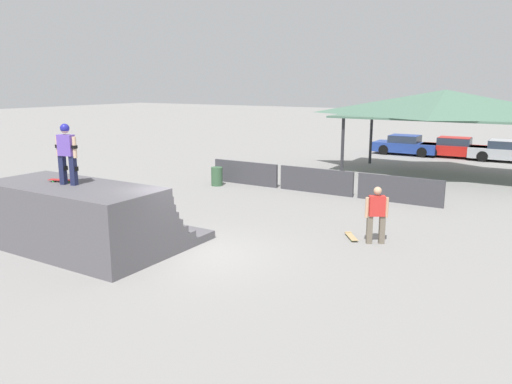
{
  "coord_description": "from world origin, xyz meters",
  "views": [
    {
      "loc": [
        8.2,
        -10.19,
        4.59
      ],
      "look_at": [
        -0.31,
        3.71,
        1.03
      ],
      "focal_mm": 35.0,
      "sensor_mm": 36.0,
      "label": 1
    }
  ],
  "objects_px": {
    "parked_car_blue": "(406,145)",
    "parked_car_red": "(455,148)",
    "skateboard_on_ground": "(351,236)",
    "bystander_walking": "(377,212)",
    "trash_bin": "(217,176)",
    "skater_on_deck": "(66,150)",
    "skateboard_on_deck": "(63,180)",
    "parked_car_silver": "(509,152)"
  },
  "relations": [
    {
      "from": "skateboard_on_deck",
      "to": "trash_bin",
      "type": "relative_size",
      "value": 0.97
    },
    {
      "from": "skater_on_deck",
      "to": "parked_car_silver",
      "type": "distance_m",
      "value": 25.96
    },
    {
      "from": "skater_on_deck",
      "to": "skateboard_on_deck",
      "type": "xyz_separation_m",
      "value": [
        -0.46,
        0.17,
        -0.9
      ]
    },
    {
      "from": "skater_on_deck",
      "to": "trash_bin",
      "type": "xyz_separation_m",
      "value": [
        -1.91,
        9.47,
        -2.41
      ]
    },
    {
      "from": "parked_car_red",
      "to": "parked_car_silver",
      "type": "xyz_separation_m",
      "value": [
        3.05,
        -0.2,
        0.0
      ]
    },
    {
      "from": "skateboard_on_deck",
      "to": "parked_car_red",
      "type": "height_order",
      "value": "skateboard_on_deck"
    },
    {
      "from": "skater_on_deck",
      "to": "skateboard_on_deck",
      "type": "bearing_deg",
      "value": 147.96
    },
    {
      "from": "skateboard_on_ground",
      "to": "trash_bin",
      "type": "distance_m",
      "value": 9.23
    },
    {
      "from": "skateboard_on_deck",
      "to": "bystander_walking",
      "type": "distance_m",
      "value": 8.97
    },
    {
      "from": "trash_bin",
      "to": "parked_car_blue",
      "type": "distance_m",
      "value": 15.51
    },
    {
      "from": "skateboard_on_ground",
      "to": "parked_car_silver",
      "type": "distance_m",
      "value": 19.38
    },
    {
      "from": "skateboard_on_deck",
      "to": "parked_car_red",
      "type": "xyz_separation_m",
      "value": [
        6.19,
        24.36,
        -1.33
      ]
    },
    {
      "from": "skateboard_on_deck",
      "to": "parked_car_silver",
      "type": "xyz_separation_m",
      "value": [
        9.23,
        24.17,
        -1.33
      ]
    },
    {
      "from": "parked_car_red",
      "to": "skater_on_deck",
      "type": "bearing_deg",
      "value": -105.18
    },
    {
      "from": "skater_on_deck",
      "to": "parked_car_red",
      "type": "relative_size",
      "value": 0.39
    },
    {
      "from": "skateboard_on_ground",
      "to": "trash_bin",
      "type": "xyz_separation_m",
      "value": [
        -8.14,
        4.34,
        0.37
      ]
    },
    {
      "from": "bystander_walking",
      "to": "skateboard_on_ground",
      "type": "distance_m",
      "value": 1.19
    },
    {
      "from": "parked_car_silver",
      "to": "parked_car_blue",
      "type": "bearing_deg",
      "value": -179.65
    },
    {
      "from": "parked_car_blue",
      "to": "parked_car_red",
      "type": "height_order",
      "value": "same"
    },
    {
      "from": "skater_on_deck",
      "to": "bystander_walking",
      "type": "xyz_separation_m",
      "value": [
        7.02,
        5.01,
        -1.89
      ]
    },
    {
      "from": "skater_on_deck",
      "to": "parked_car_silver",
      "type": "relative_size",
      "value": 0.38
    },
    {
      "from": "skater_on_deck",
      "to": "parked_car_blue",
      "type": "xyz_separation_m",
      "value": [
        2.67,
        24.28,
        -2.23
      ]
    },
    {
      "from": "skateboard_on_ground",
      "to": "parked_car_silver",
      "type": "height_order",
      "value": "parked_car_silver"
    },
    {
      "from": "trash_bin",
      "to": "parked_car_blue",
      "type": "height_order",
      "value": "parked_car_blue"
    },
    {
      "from": "bystander_walking",
      "to": "trash_bin",
      "type": "height_order",
      "value": "bystander_walking"
    },
    {
      "from": "skateboard_on_ground",
      "to": "parked_car_red",
      "type": "bearing_deg",
      "value": -34.8
    },
    {
      "from": "parked_car_silver",
      "to": "parked_car_red",
      "type": "bearing_deg",
      "value": 176.14
    },
    {
      "from": "parked_car_silver",
      "to": "skateboard_on_deck",
      "type": "bearing_deg",
      "value": -111.05
    },
    {
      "from": "skateboard_on_deck",
      "to": "parked_car_red",
      "type": "bearing_deg",
      "value": 56.77
    },
    {
      "from": "skateboard_on_deck",
      "to": "skateboard_on_ground",
      "type": "distance_m",
      "value": 8.54
    },
    {
      "from": "skater_on_deck",
      "to": "trash_bin",
      "type": "relative_size",
      "value": 1.96
    },
    {
      "from": "bystander_walking",
      "to": "parked_car_red",
      "type": "relative_size",
      "value": 0.4
    },
    {
      "from": "skater_on_deck",
      "to": "skateboard_on_ground",
      "type": "height_order",
      "value": "skater_on_deck"
    },
    {
      "from": "skateboard_on_ground",
      "to": "skateboard_on_deck",
      "type": "bearing_deg",
      "value": 90.19
    },
    {
      "from": "skateboard_on_deck",
      "to": "bystander_walking",
      "type": "height_order",
      "value": "skateboard_on_deck"
    },
    {
      "from": "skateboard_on_deck",
      "to": "skateboard_on_ground",
      "type": "relative_size",
      "value": 1.02
    },
    {
      "from": "skateboard_on_ground",
      "to": "parked_car_silver",
      "type": "bearing_deg",
      "value": -43.84
    },
    {
      "from": "skater_on_deck",
      "to": "parked_car_red",
      "type": "height_order",
      "value": "skater_on_deck"
    },
    {
      "from": "bystander_walking",
      "to": "trash_bin",
      "type": "distance_m",
      "value": 9.99
    },
    {
      "from": "skater_on_deck",
      "to": "skateboard_on_deck",
      "type": "distance_m",
      "value": 1.03
    },
    {
      "from": "skateboard_on_deck",
      "to": "skateboard_on_ground",
      "type": "xyz_separation_m",
      "value": [
        6.7,
        4.96,
        -1.88
      ]
    },
    {
      "from": "skateboard_on_deck",
      "to": "trash_bin",
      "type": "xyz_separation_m",
      "value": [
        -1.44,
        9.3,
        -1.51
      ]
    }
  ]
}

